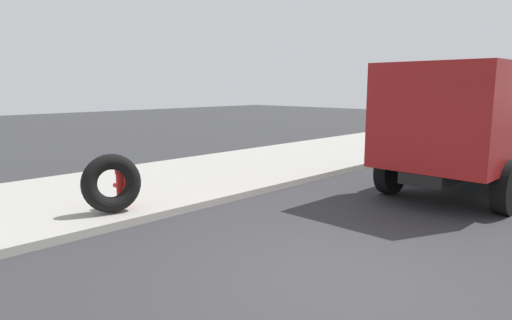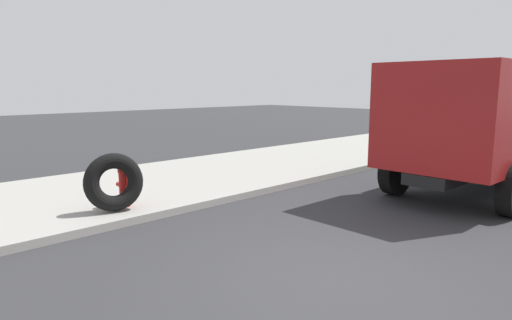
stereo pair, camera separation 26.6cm
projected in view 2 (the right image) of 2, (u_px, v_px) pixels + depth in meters
The scene contains 5 objects.
ground_plane at pixel (337, 280), 5.90m from camera, with size 80.00×80.00×0.00m, color #2D2D30.
sidewalk_curb at pixel (109, 192), 10.49m from camera, with size 36.00×5.00×0.15m, color #99968E.
fire_hydrant at pixel (124, 184), 8.88m from camera, with size 0.24×0.54×0.84m.
loose_tire at pixel (114, 182), 8.51m from camera, with size 1.11×1.11×0.30m, color black.
dump_truck_green at pixel (490, 124), 10.83m from camera, with size 7.05×2.92×3.00m.
Camera 2 is at (-4.64, -3.25, 2.52)m, focal length 31.43 mm.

